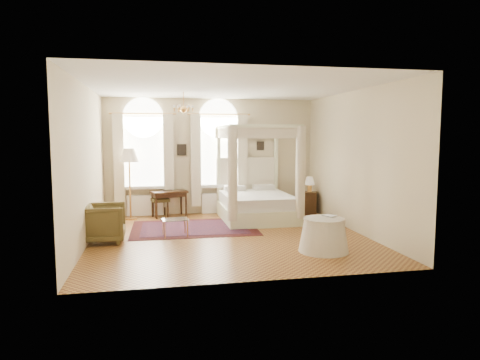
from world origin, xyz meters
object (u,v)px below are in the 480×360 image
object	(u,v)px
nightstand	(309,203)
armchair	(103,223)
side_table	(324,235)
floor_lamp	(129,159)
stool	(160,201)
canopy_bed	(256,198)
coffee_table	(175,221)
writing_desk	(169,195)

from	to	relation	value
nightstand	armchair	world-z (taller)	armchair
side_table	floor_lamp	bearing A→B (deg)	133.80
stool	side_table	world-z (taller)	side_table
canopy_bed	coffee_table	world-z (taller)	canopy_bed
coffee_table	side_table	bearing A→B (deg)	-33.44
canopy_bed	nightstand	world-z (taller)	canopy_bed
side_table	canopy_bed	bearing A→B (deg)	99.37
stool	side_table	bearing A→B (deg)	-54.27
armchair	floor_lamp	world-z (taller)	floor_lamp
writing_desk	side_table	size ratio (longest dim) A/B	1.10
stool	armchair	distance (m)	2.94
stool	armchair	xyz separation A→B (m)	(-1.22, -2.67, -0.02)
writing_desk	stool	world-z (taller)	writing_desk
armchair	coffee_table	distance (m)	1.53
writing_desk	side_table	xyz separation A→B (m)	(2.83, -4.23, -0.29)
coffee_table	floor_lamp	distance (m)	2.77
writing_desk	floor_lamp	bearing A→B (deg)	-169.84
writing_desk	stool	distance (m)	0.32
stool	armchair	size ratio (longest dim) A/B	0.60
coffee_table	side_table	size ratio (longest dim) A/B	0.64
stool	floor_lamp	size ratio (longest dim) A/B	0.28
canopy_bed	writing_desk	distance (m)	2.45
writing_desk	coffee_table	xyz separation A→B (m)	(0.05, -2.39, -0.26)
canopy_bed	side_table	xyz separation A→B (m)	(0.55, -3.34, -0.25)
nightstand	writing_desk	distance (m)	3.97
coffee_table	floor_lamp	bearing A→B (deg)	116.34
nightstand	side_table	xyz separation A→B (m)	(-1.10, -3.80, 0.00)
canopy_bed	stool	bearing A→B (deg)	159.50
canopy_bed	stool	distance (m)	2.71
armchair	side_table	xyz separation A→B (m)	(4.30, -1.61, -0.08)
canopy_bed	writing_desk	world-z (taller)	canopy_bed
nightstand	side_table	distance (m)	3.96
armchair	floor_lamp	distance (m)	2.75
writing_desk	side_table	distance (m)	5.10
canopy_bed	writing_desk	size ratio (longest dim) A/B	2.37
canopy_bed	armchair	xyz separation A→B (m)	(-3.75, -1.73, -0.16)
floor_lamp	side_table	size ratio (longest dim) A/B	1.98
nightstand	writing_desk	world-z (taller)	writing_desk
canopy_bed	coffee_table	distance (m)	2.70
nightstand	stool	size ratio (longest dim) A/B	1.20
floor_lamp	side_table	distance (m)	5.75
floor_lamp	nightstand	bearing A→B (deg)	-2.71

